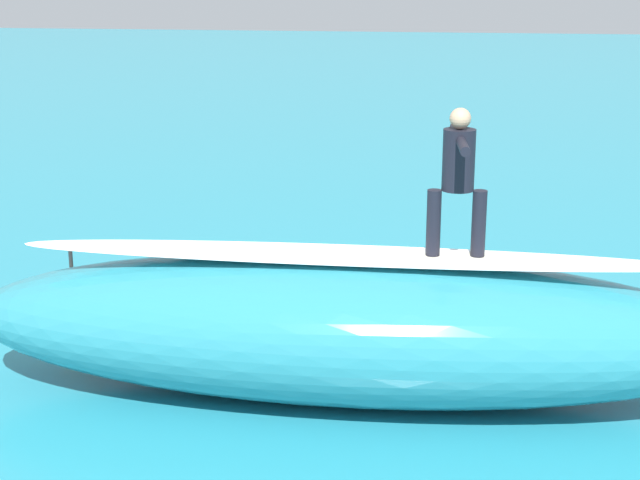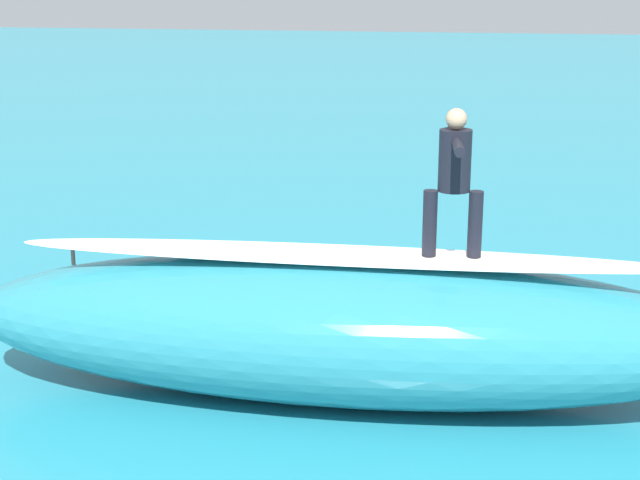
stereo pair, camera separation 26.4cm
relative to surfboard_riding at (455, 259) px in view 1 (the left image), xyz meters
The scene contains 10 objects.
ground_plane 2.94m from the surfboard_riding, 57.77° to the right, with size 120.00×120.00×0.00m, color teal.
wave_crest 1.50m from the surfboard_riding, ahead, with size 9.08×2.34×1.70m, color teal.
wave_foam_lip 1.21m from the surfboard_riding, ahead, with size 7.72×0.82×0.08m, color white.
surfboard_riding is the anchor object (origin of this frame).
surfer_riding 1.01m from the surfboard_riding, 63.43° to the right, with size 0.66×1.58×1.66m.
surfboard_paddling 5.58m from the surfboard_riding, 46.78° to the right, with size 2.26×0.52×0.08m, color #33B2D1.
surfer_paddling 5.42m from the surfboard_riding, 45.96° to the right, with size 0.57×1.77×0.32m.
buoy_marker 6.04m from the surfboard_riding, 21.13° to the right, with size 0.58×0.58×0.98m.
foam_patch_near 4.81m from the surfboard_riding, 26.35° to the right, with size 0.58×0.55×0.13m, color white.
foam_patch_mid 5.23m from the surfboard_riding, 82.95° to the right, with size 0.98×0.64×0.12m, color white.
Camera 1 is at (-1.30, 12.57, 4.96)m, focal length 54.64 mm.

